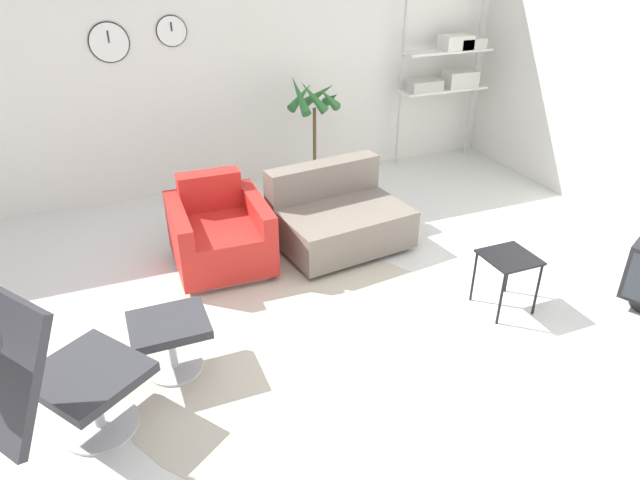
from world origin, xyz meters
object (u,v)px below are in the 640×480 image
at_px(lounge_chair, 23,364).
at_px(side_table, 509,263).
at_px(shelf_unit, 450,67).
at_px(potted_plant, 315,136).
at_px(couch_low, 338,219).
at_px(ottoman, 170,333).
at_px(armchair_red, 220,235).

relative_size(lounge_chair, side_table, 2.61).
height_order(side_table, shelf_unit, shelf_unit).
distance_m(side_table, potted_plant, 2.67).
bearing_deg(shelf_unit, couch_low, -144.16).
bearing_deg(couch_low, ottoman, 27.36).
xyz_separation_m(side_table, shelf_unit, (1.30, 2.88, 0.76)).
bearing_deg(ottoman, potted_plant, 50.82).
distance_m(ottoman, side_table, 2.45).
height_order(couch_low, potted_plant, potted_plant).
distance_m(side_table, shelf_unit, 3.25).
distance_m(lounge_chair, couch_low, 2.97).
distance_m(lounge_chair, ottoman, 0.99).
bearing_deg(shelf_unit, armchair_red, -155.28).
bearing_deg(potted_plant, side_table, -79.33).
xyz_separation_m(couch_low, shelf_unit, (2.06, 1.49, 0.90)).
bearing_deg(potted_plant, armchair_red, -138.62).
xyz_separation_m(side_table, potted_plant, (-0.49, 2.62, 0.23)).
distance_m(ottoman, potted_plant, 3.10).
relative_size(lounge_chair, shelf_unit, 0.58).
height_order(lounge_chair, potted_plant, potted_plant).
relative_size(potted_plant, shelf_unit, 0.63).
relative_size(couch_low, potted_plant, 0.95).
relative_size(ottoman, potted_plant, 0.38).
xyz_separation_m(armchair_red, potted_plant, (1.34, 1.18, 0.35)).
bearing_deg(lounge_chair, ottoman, 90.00).
bearing_deg(ottoman, side_table, -5.38).
relative_size(armchair_red, shelf_unit, 0.43).
xyz_separation_m(lounge_chair, armchair_red, (1.34, 1.73, -0.42)).
xyz_separation_m(lounge_chair, side_table, (3.18, 0.29, -0.31)).
relative_size(ottoman, shelf_unit, 0.24).
xyz_separation_m(lounge_chair, couch_low, (2.41, 1.68, -0.44)).
height_order(ottoman, potted_plant, potted_plant).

